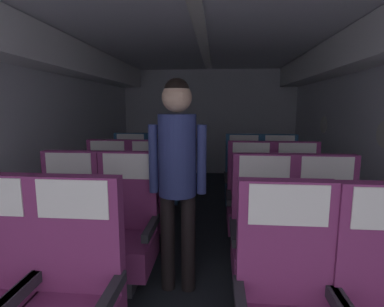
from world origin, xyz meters
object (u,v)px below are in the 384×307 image
(seat_b_right_aisle, at_px, (327,241))
(flight_attendant, at_px, (177,164))
(seat_b_left_window, at_px, (67,231))
(seat_a_left_aisle, at_px, (70,304))
(seat_d_left_aisle, at_px, (163,181))
(seat_c_right_window, at_px, (250,203))
(seat_c_left_window, at_px, (106,199))
(seat_b_right_window, at_px, (264,239))
(seat_d_right_window, at_px, (243,182))
(seat_b_left_aisle, at_px, (125,233))
(seat_c_left_aisle, at_px, (149,200))
(seat_d_right_aisle, at_px, (279,183))
(seat_d_left_window, at_px, (130,180))
(seat_c_right_aisle, at_px, (297,204))

(seat_b_right_aisle, height_order, flight_attendant, flight_attendant)
(seat_b_left_window, bearing_deg, seat_b_right_aisle, -0.18)
(seat_a_left_aisle, bearing_deg, seat_d_left_aisle, 89.81)
(seat_c_right_window, bearing_deg, seat_c_left_window, 179.23)
(seat_b_right_window, distance_m, flight_attendant, 0.85)
(seat_a_left_aisle, xyz_separation_m, seat_d_right_window, (1.06, 2.46, 0.00))
(seat_b_left_window, distance_m, seat_c_left_window, 0.83)
(seat_b_left_aisle, relative_size, flight_attendant, 0.66)
(seat_c_right_window, bearing_deg, seat_b_left_aisle, -142.51)
(seat_c_left_aisle, distance_m, seat_d_right_aisle, 1.72)
(seat_a_left_aisle, distance_m, seat_c_right_window, 1.95)
(seat_c_left_aisle, height_order, seat_d_left_window, same)
(seat_b_left_aisle, relative_size, seat_c_right_aisle, 1.00)
(seat_b_right_aisle, xyz_separation_m, seat_d_left_aisle, (-1.52, 1.65, 0.00))
(seat_b_right_aisle, height_order, seat_d_right_aisle, same)
(seat_b_right_aisle, bearing_deg, seat_b_right_window, -179.51)
(seat_b_right_window, distance_m, seat_c_right_aisle, 0.95)
(seat_a_left_aisle, distance_m, seat_b_right_aisle, 1.73)
(seat_a_left_aisle, relative_size, seat_b_right_window, 1.00)
(seat_d_left_aisle, relative_size, flight_attendant, 0.66)
(seat_a_left_aisle, xyz_separation_m, seat_c_left_window, (-0.46, 1.65, 0.00))
(seat_a_left_aisle, height_order, seat_d_right_window, same)
(seat_b_right_window, xyz_separation_m, seat_d_right_aisle, (0.45, 1.65, 0.00))
(seat_c_right_window, bearing_deg, seat_c_left_aisle, 179.53)
(seat_c_left_window, relative_size, flight_attendant, 0.66)
(seat_b_left_window, xyz_separation_m, seat_b_left_aisle, (0.47, 0.00, 0.00))
(seat_b_left_aisle, height_order, seat_c_right_aisle, same)
(seat_c_right_aisle, distance_m, seat_c_right_window, 0.46)
(seat_b_right_aisle, relative_size, seat_d_left_window, 1.00)
(seat_b_right_aisle, bearing_deg, seat_c_right_aisle, 89.77)
(seat_b_right_aisle, xyz_separation_m, seat_d_right_window, (-0.46, 1.64, 0.00))
(seat_b_right_window, height_order, seat_c_right_aisle, same)
(seat_b_left_window, distance_m, seat_d_right_window, 2.23)
(seat_a_left_aisle, xyz_separation_m, seat_b_right_window, (1.07, 0.81, 0.00))
(seat_d_right_window, bearing_deg, seat_d_right_aisle, -0.18)
(seat_b_right_window, distance_m, seat_c_left_window, 1.74)
(seat_b_right_aisle, distance_m, seat_b_right_window, 0.45)
(seat_b_left_window, height_order, seat_d_right_window, same)
(seat_d_right_aisle, bearing_deg, flight_attendant, -124.25)
(seat_b_right_aisle, distance_m, flight_attendant, 1.23)
(seat_d_right_aisle, bearing_deg, seat_b_right_window, -105.35)
(seat_c_left_aisle, distance_m, seat_c_right_window, 1.05)
(seat_d_left_window, height_order, seat_d_left_aisle, same)
(seat_b_right_window, relative_size, seat_c_right_aisle, 1.00)
(seat_c_left_window, height_order, seat_d_right_aisle, same)
(seat_b_left_aisle, relative_size, seat_d_left_window, 1.00)
(seat_d_left_aisle, xyz_separation_m, seat_d_right_aisle, (1.51, -0.01, 0.00))
(seat_b_right_aisle, height_order, seat_c_left_aisle, same)
(seat_b_left_window, distance_m, seat_c_left_aisle, 0.94)
(seat_c_right_window, distance_m, seat_d_right_window, 0.83)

